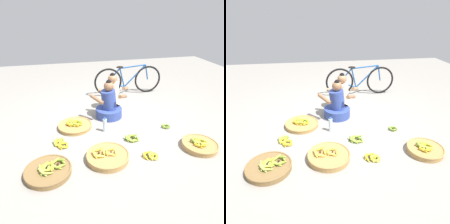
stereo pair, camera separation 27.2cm
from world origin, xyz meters
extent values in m
plane|color=gray|center=(0.00, 0.00, 0.00)|extent=(10.00, 10.00, 0.00)
cylinder|color=#334793|center=(0.05, 0.30, 0.09)|extent=(0.52, 0.52, 0.18)
cylinder|color=#334793|center=(0.05, 0.30, 0.37)|extent=(0.33, 0.29, 0.41)
sphere|color=#8C6042|center=(0.05, 0.30, 0.64)|extent=(0.19, 0.19, 0.19)
sphere|color=black|center=(0.05, 0.30, 0.72)|extent=(0.10, 0.10, 0.10)
cylinder|color=#8C6042|center=(-0.20, 0.20, 0.44)|extent=(0.25, 0.28, 0.16)
cylinder|color=#8C6042|center=(0.31, 0.21, 0.44)|extent=(0.24, 0.29, 0.16)
cylinder|color=beige|center=(0.21, 0.64, 0.09)|extent=(0.52, 0.52, 0.18)
cylinder|color=beige|center=(0.21, 0.64, 0.38)|extent=(0.35, 0.33, 0.42)
sphere|color=#9E704C|center=(0.21, 0.64, 0.67)|extent=(0.19, 0.19, 0.19)
sphere|color=black|center=(0.21, 0.64, 0.75)|extent=(0.10, 0.10, 0.10)
cylinder|color=#9E704C|center=(0.02, 0.47, 0.46)|extent=(0.31, 0.16, 0.16)
cylinder|color=#9E704C|center=(0.47, 0.59, 0.46)|extent=(0.22, 0.30, 0.16)
torus|color=black|center=(0.28, 1.40, 0.34)|extent=(0.68, 0.05, 0.68)
torus|color=black|center=(1.30, 1.40, 0.34)|extent=(0.68, 0.05, 0.68)
cylinder|color=#1E4C8C|center=(0.95, 1.40, 0.45)|extent=(0.55, 0.03, 0.55)
cylinder|color=#1E4C8C|center=(0.63, 1.40, 0.43)|extent=(0.15, 0.03, 0.49)
cylinder|color=#1E4C8C|center=(0.89, 1.40, 0.69)|extent=(0.65, 0.03, 0.08)
cylinder|color=#1E4C8C|center=(0.48, 1.40, 0.27)|extent=(0.42, 0.03, 0.18)
cylinder|color=#1E4C8C|center=(0.42, 1.40, 0.50)|extent=(0.31, 0.03, 0.35)
cylinder|color=#1E4C8C|center=(1.26, 1.40, 0.53)|extent=(0.11, 0.03, 0.38)
ellipsoid|color=black|center=(0.57, 1.40, 0.70)|extent=(0.18, 0.08, 0.05)
cylinder|color=#A87F47|center=(-0.65, 0.01, 0.03)|extent=(0.60, 0.60, 0.06)
torus|color=#A87F47|center=(-0.65, 0.01, 0.06)|extent=(0.61, 0.61, 0.02)
ellipsoid|color=gold|center=(-0.54, 0.00, 0.10)|extent=(0.06, 0.15, 0.09)
ellipsoid|color=gold|center=(-0.58, 0.05, 0.09)|extent=(0.15, 0.09, 0.07)
ellipsoid|color=gold|center=(-0.63, 0.05, 0.09)|extent=(0.14, 0.10, 0.08)
ellipsoid|color=gold|center=(-0.66, -0.02, 0.10)|extent=(0.07, 0.15, 0.09)
ellipsoid|color=gold|center=(-0.64, -0.06, 0.09)|extent=(0.14, 0.11, 0.08)
ellipsoid|color=gold|center=(-0.58, -0.06, 0.10)|extent=(0.14, 0.10, 0.09)
sphere|color=#382D19|center=(-0.60, 0.00, 0.09)|extent=(0.04, 0.04, 0.04)
ellipsoid|color=#8CAD38|center=(-0.59, 0.03, 0.08)|extent=(0.04, 0.14, 0.05)
ellipsoid|color=#8CAD38|center=(-0.60, 0.06, 0.09)|extent=(0.12, 0.11, 0.07)
ellipsoid|color=#8CAD38|center=(-0.66, 0.08, 0.09)|extent=(0.14, 0.07, 0.06)
ellipsoid|color=#8CAD38|center=(-0.69, 0.05, 0.09)|extent=(0.10, 0.13, 0.08)
ellipsoid|color=#8CAD38|center=(-0.69, -0.02, 0.09)|extent=(0.11, 0.12, 0.06)
ellipsoid|color=#8CAD38|center=(-0.67, -0.03, 0.09)|extent=(0.13, 0.08, 0.07)
ellipsoid|color=#8CAD38|center=(-0.61, -0.02, 0.09)|extent=(0.12, 0.11, 0.06)
sphere|color=#382D19|center=(-0.65, 0.02, 0.09)|extent=(0.03, 0.03, 0.03)
ellipsoid|color=gold|center=(-0.63, 0.03, 0.10)|extent=(0.04, 0.16, 0.09)
ellipsoid|color=gold|center=(-0.65, 0.08, 0.10)|extent=(0.13, 0.15, 0.08)
ellipsoid|color=gold|center=(-0.72, 0.10, 0.09)|extent=(0.16, 0.08, 0.07)
ellipsoid|color=gold|center=(-0.76, 0.07, 0.10)|extent=(0.12, 0.15, 0.10)
ellipsoid|color=gold|center=(-0.76, -0.01, 0.09)|extent=(0.12, 0.15, 0.07)
ellipsoid|color=gold|center=(-0.72, -0.03, 0.10)|extent=(0.16, 0.08, 0.09)
ellipsoid|color=gold|center=(-0.67, -0.02, 0.09)|extent=(0.16, 0.12, 0.08)
sphere|color=#382D19|center=(-0.70, 0.03, 0.09)|extent=(0.03, 0.03, 0.03)
ellipsoid|color=olive|center=(-0.59, 0.00, 0.09)|extent=(0.06, 0.14, 0.06)
ellipsoid|color=olive|center=(-0.60, 0.05, 0.10)|extent=(0.12, 0.13, 0.09)
ellipsoid|color=olive|center=(-0.67, 0.07, 0.09)|extent=(0.14, 0.08, 0.07)
ellipsoid|color=olive|center=(-0.71, 0.03, 0.09)|extent=(0.08, 0.14, 0.06)
ellipsoid|color=olive|center=(-0.70, -0.02, 0.10)|extent=(0.11, 0.13, 0.09)
ellipsoid|color=olive|center=(-0.66, -0.05, 0.10)|extent=(0.14, 0.06, 0.09)
ellipsoid|color=olive|center=(-0.62, -0.04, 0.10)|extent=(0.14, 0.09, 0.09)
sphere|color=#382D19|center=(-0.65, 0.01, 0.09)|extent=(0.03, 0.03, 0.03)
cylinder|color=#A87F47|center=(-0.25, -1.00, 0.04)|extent=(0.61, 0.61, 0.08)
torus|color=#A87F47|center=(-0.25, -1.00, 0.08)|extent=(0.63, 0.63, 0.02)
ellipsoid|color=yellow|center=(-0.13, -0.99, 0.10)|extent=(0.05, 0.15, 0.06)
ellipsoid|color=yellow|center=(-0.18, -0.92, 0.11)|extent=(0.15, 0.05, 0.06)
ellipsoid|color=yellow|center=(-0.26, -0.97, 0.10)|extent=(0.05, 0.15, 0.06)
ellipsoid|color=yellow|center=(-0.21, -1.04, 0.11)|extent=(0.14, 0.05, 0.08)
sphere|color=#382D19|center=(-0.20, -0.98, 0.10)|extent=(0.03, 0.03, 0.03)
ellipsoid|color=yellow|center=(-0.30, -0.97, 0.11)|extent=(0.05, 0.16, 0.08)
ellipsoid|color=yellow|center=(-0.37, -0.90, 0.12)|extent=(0.16, 0.05, 0.10)
ellipsoid|color=yellow|center=(-0.44, -0.98, 0.11)|extent=(0.08, 0.17, 0.07)
ellipsoid|color=yellow|center=(-0.38, -1.04, 0.11)|extent=(0.16, 0.06, 0.07)
sphere|color=#382D19|center=(-0.37, -0.97, 0.11)|extent=(0.04, 0.04, 0.04)
cylinder|color=brown|center=(-1.08, -1.11, 0.04)|extent=(0.61, 0.61, 0.07)
torus|color=brown|center=(-1.08, -1.11, 0.07)|extent=(0.62, 0.62, 0.02)
ellipsoid|color=#8CAD38|center=(-0.88, -1.04, 0.11)|extent=(0.07, 0.16, 0.10)
ellipsoid|color=#8CAD38|center=(-0.91, -1.00, 0.11)|extent=(0.15, 0.12, 0.10)
ellipsoid|color=#8CAD38|center=(-0.99, -1.00, 0.10)|extent=(0.15, 0.12, 0.07)
ellipsoid|color=#8CAD38|center=(-1.02, -1.07, 0.10)|extent=(0.06, 0.17, 0.07)
ellipsoid|color=#8CAD38|center=(-0.97, -1.13, 0.11)|extent=(0.16, 0.08, 0.09)
ellipsoid|color=#8CAD38|center=(-0.90, -1.11, 0.10)|extent=(0.14, 0.13, 0.08)
sphere|color=#382D19|center=(-0.95, -1.06, 0.10)|extent=(0.03, 0.03, 0.03)
ellipsoid|color=yellow|center=(-1.03, -1.11, 0.11)|extent=(0.07, 0.14, 0.08)
ellipsoid|color=yellow|center=(-1.07, -1.04, 0.11)|extent=(0.14, 0.07, 0.08)
ellipsoid|color=yellow|center=(-1.12, -1.06, 0.10)|extent=(0.12, 0.12, 0.07)
ellipsoid|color=yellow|center=(-1.14, -1.12, 0.10)|extent=(0.09, 0.14, 0.08)
ellipsoid|color=yellow|center=(-1.05, -1.15, 0.10)|extent=(0.13, 0.10, 0.06)
sphere|color=#382D19|center=(-1.08, -1.10, 0.10)|extent=(0.03, 0.03, 0.03)
ellipsoid|color=#9EB747|center=(-1.07, -1.11, 0.10)|extent=(0.05, 0.13, 0.07)
ellipsoid|color=#9EB747|center=(-1.11, -1.05, 0.11)|extent=(0.13, 0.07, 0.08)
ellipsoid|color=#9EB747|center=(-1.14, -1.05, 0.10)|extent=(0.13, 0.07, 0.06)
ellipsoid|color=#9EB747|center=(-1.18, -1.11, 0.11)|extent=(0.04, 0.13, 0.08)
ellipsoid|color=#9EB747|center=(-1.16, -1.15, 0.10)|extent=(0.12, 0.11, 0.06)
ellipsoid|color=#9EB747|center=(-1.10, -1.15, 0.10)|extent=(0.13, 0.09, 0.07)
sphere|color=#382D19|center=(-1.13, -1.10, 0.10)|extent=(0.03, 0.03, 0.03)
ellipsoid|color=#9EB747|center=(-1.03, -1.16, 0.11)|extent=(0.03, 0.14, 0.09)
ellipsoid|color=#9EB747|center=(-1.06, -1.11, 0.10)|extent=(0.13, 0.11, 0.07)
ellipsoid|color=#9EB747|center=(-1.14, -1.12, 0.10)|extent=(0.12, 0.12, 0.07)
ellipsoid|color=#9EB747|center=(-1.16, -1.16, 0.10)|extent=(0.04, 0.14, 0.06)
ellipsoid|color=#9EB747|center=(-1.13, -1.21, 0.11)|extent=(0.13, 0.11, 0.09)
ellipsoid|color=#9EB747|center=(-1.07, -1.22, 0.10)|extent=(0.14, 0.08, 0.08)
sphere|color=#382D19|center=(-1.09, -1.16, 0.10)|extent=(0.03, 0.03, 0.03)
cylinder|color=#A87F47|center=(1.22, -1.05, 0.04)|extent=(0.54, 0.54, 0.07)
torus|color=#A87F47|center=(1.22, -1.05, 0.07)|extent=(0.55, 0.55, 0.02)
ellipsoid|color=yellow|center=(1.29, -1.04, 0.10)|extent=(0.05, 0.15, 0.08)
ellipsoid|color=yellow|center=(1.23, -0.99, 0.11)|extent=(0.14, 0.04, 0.08)
ellipsoid|color=yellow|center=(1.17, -1.05, 0.10)|extent=(0.04, 0.14, 0.07)
ellipsoid|color=yellow|center=(1.24, -1.11, 0.11)|extent=(0.15, 0.06, 0.08)
sphere|color=#382D19|center=(1.23, -1.05, 0.10)|extent=(0.03, 0.03, 0.03)
ellipsoid|color=#8CAD38|center=(1.24, -0.99, 0.11)|extent=(0.07, 0.14, 0.08)
ellipsoid|color=#8CAD38|center=(1.19, -0.95, 0.10)|extent=(0.14, 0.06, 0.06)
ellipsoid|color=#8CAD38|center=(1.14, -0.96, 0.10)|extent=(0.12, 0.12, 0.07)
ellipsoid|color=#8CAD38|center=(1.13, -1.03, 0.11)|extent=(0.09, 0.14, 0.09)
ellipsoid|color=#8CAD38|center=(1.20, -1.06, 0.10)|extent=(0.14, 0.07, 0.07)
sphere|color=#382D19|center=(1.18, -1.01, 0.10)|extent=(0.04, 0.04, 0.04)
ellipsoid|color=gold|center=(1.25, -1.10, 0.10)|extent=(0.06, 0.15, 0.06)
ellipsoid|color=gold|center=(1.19, -1.02, 0.11)|extent=(0.15, 0.05, 0.08)
ellipsoid|color=gold|center=(1.14, -1.04, 0.10)|extent=(0.12, 0.13, 0.07)
ellipsoid|color=gold|center=(1.14, -1.13, 0.10)|extent=(0.12, 0.13, 0.06)
ellipsoid|color=gold|center=(1.20, -1.15, 0.11)|extent=(0.15, 0.07, 0.08)
sphere|color=#382D19|center=(1.19, -1.09, 0.10)|extent=(0.03, 0.03, 0.03)
ellipsoid|color=yellow|center=(0.46, -1.13, 0.03)|extent=(0.05, 0.12, 0.08)
ellipsoid|color=yellow|center=(0.45, -1.09, 0.03)|extent=(0.10, 0.11, 0.06)
ellipsoid|color=yellow|center=(0.39, -1.08, 0.02)|extent=(0.12, 0.07, 0.06)
ellipsoid|color=yellow|center=(0.36, -1.12, 0.03)|extent=(0.05, 0.12, 0.07)
ellipsoid|color=yellow|center=(0.36, -1.14, 0.03)|extent=(0.06, 0.12, 0.07)
ellipsoid|color=yellow|center=(0.39, -1.17, 0.02)|extent=(0.12, 0.07, 0.06)
ellipsoid|color=yellow|center=(0.44, -1.16, 0.03)|extent=(0.11, 0.10, 0.07)
sphere|color=#382D19|center=(0.41, -1.13, 0.03)|extent=(0.03, 0.03, 0.03)
ellipsoid|color=gold|center=(0.40, -1.10, 0.03)|extent=(0.06, 0.14, 0.08)
ellipsoid|color=gold|center=(0.35, -1.03, 0.03)|extent=(0.14, 0.05, 0.08)
ellipsoid|color=gold|center=(0.29, -1.06, 0.03)|extent=(0.09, 0.14, 0.07)
ellipsoid|color=gold|center=(0.29, -1.11, 0.03)|extent=(0.08, 0.14, 0.07)
ellipsoid|color=gold|center=(0.38, -1.14, 0.03)|extent=(0.13, 0.10, 0.09)
sphere|color=#382D19|center=(0.34, -1.09, 0.03)|extent=(0.03, 0.03, 0.03)
ellipsoid|color=olive|center=(0.46, -1.12, 0.02)|extent=(0.06, 0.13, 0.06)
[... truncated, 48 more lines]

